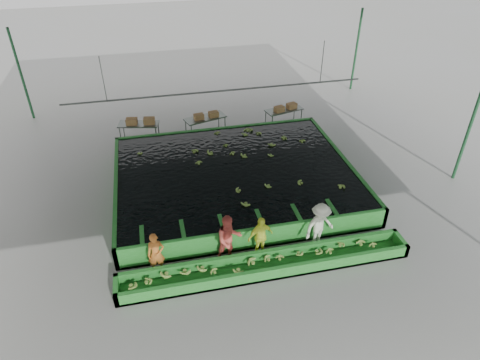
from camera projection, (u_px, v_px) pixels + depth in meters
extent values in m
plane|color=gray|center=(243.00, 207.00, 17.41)|extent=(80.00, 80.00, 0.00)
cube|color=gray|center=(243.00, 91.00, 14.61)|extent=(20.00, 22.00, 0.04)
cube|color=black|center=(235.00, 170.00, 18.15)|extent=(9.70, 7.70, 0.00)
cylinder|color=#59605B|center=(218.00, 91.00, 19.77)|extent=(0.08, 0.08, 14.00)
cylinder|color=#59605B|center=(103.00, 79.00, 18.29)|extent=(0.04, 0.04, 2.00)
cylinder|color=#59605B|center=(322.00, 62.00, 20.12)|extent=(0.04, 0.04, 2.00)
imported|color=#C86C27|center=(156.00, 254.00, 14.06)|extent=(0.58, 0.38, 1.57)
imported|color=#C94B40|center=(229.00, 239.00, 14.42)|extent=(1.00, 0.83, 1.88)
imported|color=#F1FF41|center=(260.00, 237.00, 14.69)|extent=(1.03, 0.64, 1.64)
imported|color=silver|center=(320.00, 226.00, 15.03)|extent=(1.32, 0.99, 1.82)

